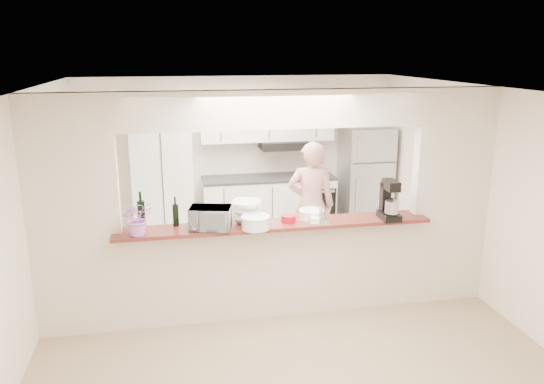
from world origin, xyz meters
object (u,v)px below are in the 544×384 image
object	(u,v)px
stand_mixer	(389,201)
person	(311,206)
toaster_oven	(210,218)
refrigerator	(365,178)

from	to	relation	value
stand_mixer	person	size ratio (longest dim) A/B	0.25
stand_mixer	toaster_oven	bearing A→B (deg)	178.97
refrigerator	person	xyz separation A→B (m)	(-1.30, -1.41, 0.02)
refrigerator	stand_mixer	size ratio (longest dim) A/B	3.86
refrigerator	toaster_oven	distance (m)	3.91
stand_mixer	person	distance (m)	1.52
refrigerator	toaster_oven	bearing A→B (deg)	-135.00
refrigerator	toaster_oven	size ratio (longest dim) A/B	4.03
toaster_oven	person	xyz separation A→B (m)	(1.45, 1.34, -0.34)
person	refrigerator	bearing A→B (deg)	-120.23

